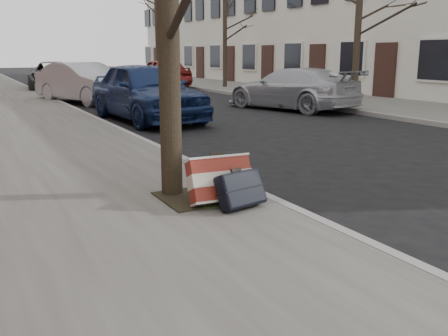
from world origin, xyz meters
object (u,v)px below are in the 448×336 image
suitcase_red (220,180)px  suitcase_navy (241,189)px  car_near_mid (84,83)px  car_near_front (146,91)px

suitcase_red → suitcase_navy: suitcase_red is taller
suitcase_navy → car_near_mid: bearing=72.7°
suitcase_red → car_near_mid: car_near_mid is taller
suitcase_red → car_near_front: car_near_front is taller
car_near_mid → suitcase_navy: bearing=-115.8°
suitcase_red → car_near_mid: (1.50, 13.12, 0.32)m
suitcase_navy → car_near_mid: (1.39, 13.37, 0.37)m
car_near_front → car_near_mid: (-0.39, 5.34, -0.06)m
car_near_mid → suitcase_red: bearing=-116.4°
suitcase_red → car_near_front: size_ratio=0.15×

